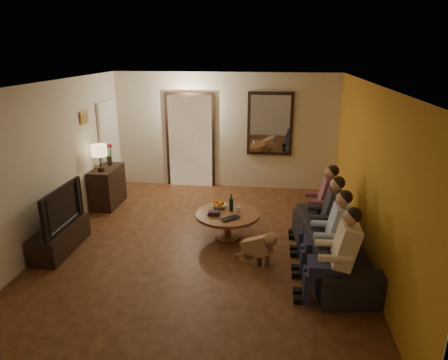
# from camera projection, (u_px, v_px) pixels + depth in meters

# --- Properties ---
(floor) EXTENTS (5.00, 6.00, 0.01)m
(floor) POSITION_uv_depth(u_px,v_px,m) (204.00, 245.00, 6.57)
(floor) COLOR #401F11
(floor) RESTS_ON ground
(ceiling) EXTENTS (5.00, 6.00, 0.01)m
(ceiling) POSITION_uv_depth(u_px,v_px,m) (201.00, 84.00, 5.75)
(ceiling) COLOR white
(ceiling) RESTS_ON back_wall
(back_wall) EXTENTS (5.00, 0.02, 2.60)m
(back_wall) POSITION_uv_depth(u_px,v_px,m) (225.00, 131.00, 8.99)
(back_wall) COLOR beige
(back_wall) RESTS_ON floor
(front_wall) EXTENTS (5.00, 0.02, 2.60)m
(front_wall) POSITION_uv_depth(u_px,v_px,m) (141.00, 274.00, 3.34)
(front_wall) COLOR beige
(front_wall) RESTS_ON floor
(left_wall) EXTENTS (0.02, 6.00, 2.60)m
(left_wall) POSITION_uv_depth(u_px,v_px,m) (50.00, 165.00, 6.45)
(left_wall) COLOR beige
(left_wall) RESTS_ON floor
(right_wall) EXTENTS (0.02, 6.00, 2.60)m
(right_wall) POSITION_uv_depth(u_px,v_px,m) (370.00, 176.00, 5.88)
(right_wall) COLOR beige
(right_wall) RESTS_ON floor
(orange_accent) EXTENTS (0.01, 6.00, 2.60)m
(orange_accent) POSITION_uv_depth(u_px,v_px,m) (369.00, 176.00, 5.88)
(orange_accent) COLOR #BB8220
(orange_accent) RESTS_ON right_wall
(kitchen_doorway) EXTENTS (1.00, 0.06, 2.10)m
(kitchen_doorway) POSITION_uv_depth(u_px,v_px,m) (190.00, 142.00, 9.14)
(kitchen_doorway) COLOR #FFE0A5
(kitchen_doorway) RESTS_ON floor
(door_trim) EXTENTS (1.12, 0.04, 2.22)m
(door_trim) POSITION_uv_depth(u_px,v_px,m) (190.00, 142.00, 9.13)
(door_trim) COLOR black
(door_trim) RESTS_ON floor
(fridge_glimpse) EXTENTS (0.45, 0.03, 1.70)m
(fridge_glimpse) POSITION_uv_depth(u_px,v_px,m) (201.00, 148.00, 9.16)
(fridge_glimpse) COLOR silver
(fridge_glimpse) RESTS_ON floor
(mirror_frame) EXTENTS (1.00, 0.05, 1.40)m
(mirror_frame) POSITION_uv_depth(u_px,v_px,m) (270.00, 124.00, 8.77)
(mirror_frame) COLOR black
(mirror_frame) RESTS_ON back_wall
(mirror_glass) EXTENTS (0.86, 0.02, 1.26)m
(mirror_glass) POSITION_uv_depth(u_px,v_px,m) (270.00, 124.00, 8.74)
(mirror_glass) COLOR white
(mirror_glass) RESTS_ON back_wall
(white_door) EXTENTS (0.06, 0.85, 2.04)m
(white_door) POSITION_uv_depth(u_px,v_px,m) (110.00, 148.00, 8.70)
(white_door) COLOR white
(white_door) RESTS_ON floor
(framed_art) EXTENTS (0.03, 0.28, 0.24)m
(framed_art) POSITION_uv_depth(u_px,v_px,m) (84.00, 117.00, 7.49)
(framed_art) COLOR #B28C33
(framed_art) RESTS_ON left_wall
(art_canvas) EXTENTS (0.01, 0.22, 0.18)m
(art_canvas) POSITION_uv_depth(u_px,v_px,m) (85.00, 117.00, 7.49)
(art_canvas) COLOR brown
(art_canvas) RESTS_ON left_wall
(dresser) EXTENTS (0.45, 0.90, 0.80)m
(dresser) POSITION_uv_depth(u_px,v_px,m) (107.00, 187.00, 8.15)
(dresser) COLOR black
(dresser) RESTS_ON floor
(table_lamp) EXTENTS (0.30, 0.30, 0.54)m
(table_lamp) POSITION_uv_depth(u_px,v_px,m) (100.00, 158.00, 7.73)
(table_lamp) COLOR beige
(table_lamp) RESTS_ON dresser
(flower_vase) EXTENTS (0.14, 0.14, 0.44)m
(flower_vase) POSITION_uv_depth(u_px,v_px,m) (109.00, 155.00, 8.16)
(flower_vase) COLOR #B51333
(flower_vase) RESTS_ON dresser
(tv_stand) EXTENTS (0.45, 1.20, 0.40)m
(tv_stand) POSITION_uv_depth(u_px,v_px,m) (60.00, 239.00, 6.37)
(tv_stand) COLOR black
(tv_stand) RESTS_ON floor
(tv) EXTENTS (1.17, 0.15, 0.67)m
(tv) POSITION_uv_depth(u_px,v_px,m) (56.00, 208.00, 6.20)
(tv) COLOR black
(tv) RESTS_ON tv_stand
(sofa) EXTENTS (2.35, 1.15, 0.66)m
(sofa) POSITION_uv_depth(u_px,v_px,m) (335.00, 246.00, 5.86)
(sofa) COLOR black
(sofa) RESTS_ON floor
(person_a) EXTENTS (0.60, 0.40, 1.20)m
(person_a) POSITION_uv_depth(u_px,v_px,m) (339.00, 260.00, 4.94)
(person_a) COLOR tan
(person_a) RESTS_ON sofa
(person_b) EXTENTS (0.60, 0.40, 1.20)m
(person_b) POSITION_uv_depth(u_px,v_px,m) (332.00, 238.00, 5.51)
(person_b) COLOR tan
(person_b) RESTS_ON sofa
(person_c) EXTENTS (0.60, 0.40, 1.20)m
(person_c) POSITION_uv_depth(u_px,v_px,m) (327.00, 220.00, 6.07)
(person_c) COLOR tan
(person_c) RESTS_ON sofa
(person_d) EXTENTS (0.60, 0.40, 1.20)m
(person_d) POSITION_uv_depth(u_px,v_px,m) (323.00, 206.00, 6.64)
(person_d) COLOR tan
(person_d) RESTS_ON sofa
(dog) EXTENTS (0.61, 0.45, 0.56)m
(dog) POSITION_uv_depth(u_px,v_px,m) (257.00, 246.00, 5.97)
(dog) COLOR olive
(dog) RESTS_ON floor
(coffee_table) EXTENTS (1.31, 1.31, 0.45)m
(coffee_table) POSITION_uv_depth(u_px,v_px,m) (228.00, 225.00, 6.79)
(coffee_table) COLOR brown
(coffee_table) RESTS_ON floor
(bowl) EXTENTS (0.26, 0.26, 0.06)m
(bowl) POSITION_uv_depth(u_px,v_px,m) (219.00, 206.00, 6.93)
(bowl) COLOR white
(bowl) RESTS_ON coffee_table
(oranges) EXTENTS (0.20, 0.20, 0.08)m
(oranges) POSITION_uv_depth(u_px,v_px,m) (219.00, 202.00, 6.91)
(oranges) COLOR orange
(oranges) RESTS_ON bowl
(wine_bottle) EXTENTS (0.07, 0.07, 0.31)m
(wine_bottle) POSITION_uv_depth(u_px,v_px,m) (231.00, 202.00, 6.76)
(wine_bottle) COLOR black
(wine_bottle) RESTS_ON coffee_table
(wine_glass) EXTENTS (0.06, 0.06, 0.10)m
(wine_glass) POSITION_uv_depth(u_px,v_px,m) (239.00, 210.00, 6.73)
(wine_glass) COLOR silver
(wine_glass) RESTS_ON coffee_table
(book_stack) EXTENTS (0.20, 0.15, 0.07)m
(book_stack) POSITION_uv_depth(u_px,v_px,m) (214.00, 213.00, 6.64)
(book_stack) COLOR black
(book_stack) RESTS_ON coffee_table
(laptop) EXTENTS (0.39, 0.38, 0.03)m
(laptop) POSITION_uv_depth(u_px,v_px,m) (232.00, 219.00, 6.44)
(laptop) COLOR black
(laptop) RESTS_ON coffee_table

